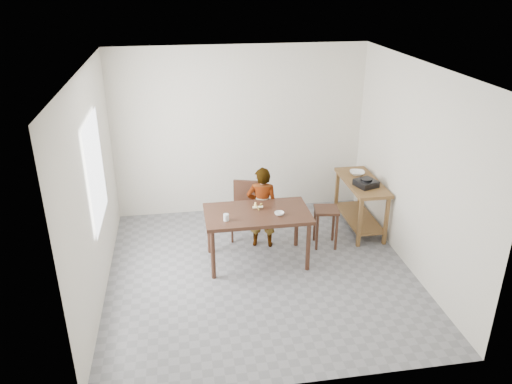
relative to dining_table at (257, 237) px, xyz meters
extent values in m
cube|color=slate|center=(0.00, -0.30, -0.40)|extent=(4.00, 4.00, 0.04)
cube|color=white|center=(0.00, -0.30, 2.35)|extent=(4.00, 4.00, 0.04)
cube|color=silver|center=(0.00, 1.72, 0.98)|extent=(4.00, 0.04, 2.70)
cube|color=silver|center=(0.00, -2.32, 0.98)|extent=(4.00, 0.04, 2.70)
cube|color=silver|center=(-2.02, -0.30, 0.98)|extent=(0.04, 4.00, 2.70)
cube|color=silver|center=(2.02, -0.30, 0.98)|extent=(0.04, 4.00, 2.70)
cube|color=white|center=(-1.97, -0.10, 1.12)|extent=(0.02, 1.10, 1.30)
imported|color=white|center=(0.14, 0.43, 0.23)|extent=(0.50, 0.38, 1.22)
cylinder|color=silver|center=(-0.43, -0.17, 0.42)|extent=(0.08, 0.08, 0.09)
imported|color=white|center=(0.27, -0.13, 0.40)|extent=(0.15, 0.15, 0.04)
imported|color=white|center=(1.72, 0.95, 0.45)|extent=(0.28, 0.28, 0.06)
cube|color=black|center=(1.70, 0.50, 0.47)|extent=(0.36, 0.36, 0.09)
camera|label=1|loc=(-0.97, -5.88, 3.31)|focal=35.00mm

